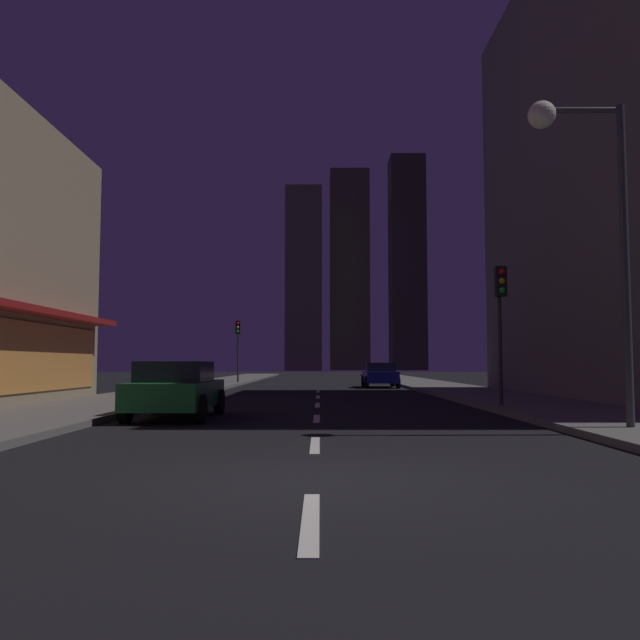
{
  "coord_description": "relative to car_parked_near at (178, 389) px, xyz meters",
  "views": [
    {
      "loc": [
        0.09,
        -7.71,
        1.4
      ],
      "look_at": [
        0.0,
        19.29,
        3.26
      ],
      "focal_mm": 35.48,
      "sensor_mm": 36.0,
      "label": 1
    }
  ],
  "objects": [
    {
      "name": "ground_plane",
      "position": [
        3.6,
        23.45,
        -0.79
      ],
      "size": [
        78.0,
        136.0,
        0.1
      ],
      "primitive_type": "cube",
      "color": "black"
    },
    {
      "name": "sidewalk_right",
      "position": [
        10.6,
        23.45,
        -0.67
      ],
      "size": [
        4.0,
        76.0,
        0.15
      ],
      "primitive_type": "cube",
      "color": "#605E59",
      "rests_on": "ground"
    },
    {
      "name": "sidewalk_left",
      "position": [
        -3.4,
        23.45,
        -0.67
      ],
      "size": [
        4.0,
        76.0,
        0.15
      ],
      "primitive_type": "cube",
      "color": "#605E59",
      "rests_on": "ground"
    },
    {
      "name": "lane_marking_center",
      "position": [
        3.6,
        2.45,
        -0.73
      ],
      "size": [
        0.16,
        28.2,
        0.01
      ],
      "color": "silver",
      "rests_on": "ground"
    },
    {
      "name": "skyscraper_distant_tall",
      "position": [
        0.41,
        110.07,
        17.78
      ],
      "size": [
        7.32,
        5.57,
        37.04
      ],
      "primitive_type": "cube",
      "color": "#5F5A47",
      "rests_on": "ground"
    },
    {
      "name": "skyscraper_distant_mid",
      "position": [
        10.1,
        120.54,
        20.92
      ],
      "size": [
        8.42,
        8.1,
        43.32
      ],
      "primitive_type": "cube",
      "color": "#423F32",
      "rests_on": "ground"
    },
    {
      "name": "skyscraper_distant_short",
      "position": [
        22.5,
        118.69,
        22.28
      ],
      "size": [
        7.41,
        7.3,
        46.04
      ],
      "primitive_type": "cube",
      "color": "#373429",
      "rests_on": "ground"
    },
    {
      "name": "car_parked_near",
      "position": [
        0.0,
        0.0,
        0.0
      ],
      "size": [
        1.98,
        4.24,
        1.45
      ],
      "color": "#1E722D",
      "rests_on": "ground"
    },
    {
      "name": "car_parked_far",
      "position": [
        7.2,
        20.83,
        0.0
      ],
      "size": [
        1.98,
        4.24,
        1.45
      ],
      "color": "navy",
      "rests_on": "ground"
    },
    {
      "name": "fire_hydrant_far_left",
      "position": [
        -2.3,
        8.61,
        -0.29
      ],
      "size": [
        0.42,
        0.3,
        0.65
      ],
      "color": "#B2B2B2",
      "rests_on": "sidewalk_left"
    },
    {
      "name": "traffic_light_near_right",
      "position": [
        9.1,
        2.58,
        2.45
      ],
      "size": [
        0.32,
        0.48,
        4.2
      ],
      "color": "#2D2D2D",
      "rests_on": "sidewalk_right"
    },
    {
      "name": "traffic_light_far_left",
      "position": [
        -1.9,
        26.7,
        2.45
      ],
      "size": [
        0.32,
        0.48,
        4.2
      ],
      "color": "#2D2D2D",
      "rests_on": "sidewalk_left"
    },
    {
      "name": "street_lamp_right",
      "position": [
        8.98,
        -3.73,
        4.33
      ],
      "size": [
        1.96,
        0.56,
        6.58
      ],
      "color": "#38383D",
      "rests_on": "sidewalk_right"
    }
  ]
}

